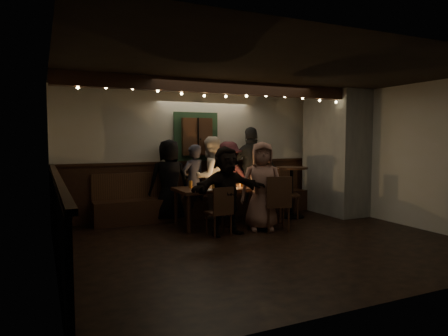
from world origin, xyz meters
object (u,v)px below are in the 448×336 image
person_e (252,171)px  person_g (262,186)px  high_top (292,185)px  chair_near_left (221,208)px  person_d (229,179)px  dining_table (228,190)px  person_c (210,177)px  person_b (193,182)px  chair_near_right (278,200)px  person_f (226,191)px  chair_end (282,190)px  person_a (169,180)px

person_e → person_g: size_ratio=1.19×
person_g → high_top: bearing=55.4°
chair_near_left → person_d: size_ratio=0.53×
chair_near_left → dining_table: bearing=57.0°
chair_near_left → person_c: 1.60m
person_b → person_g: bearing=99.5°
dining_table → chair_near_right: 1.03m
dining_table → person_g: size_ratio=1.27×
person_b → person_f: person_b is taller
person_b → person_e: 1.33m
chair_near_left → chair_end: 1.95m
person_b → high_top: bearing=142.4°
person_e → person_f: person_e is taller
person_b → person_d: (0.80, 0.07, 0.03)m
chair_near_left → person_a: size_ratio=0.51×
dining_table → high_top: high_top is taller
dining_table → person_b: size_ratio=1.33×
person_c → high_top: bearing=145.2°
chair_end → high_top: 0.25m
chair_end → person_c: size_ratio=0.62×
chair_end → person_f: bearing=-153.7°
chair_near_right → person_d: person_d is taller
person_a → person_c: person_c is taller
dining_table → chair_end: size_ratio=1.94×
chair_near_right → person_g: bearing=131.9°
chair_near_left → person_b: (0.06, 1.46, 0.28)m
chair_near_left → person_f: 0.32m
person_c → person_g: person_c is taller
high_top → person_d: (-1.12, 0.65, 0.12)m
person_b → dining_table: bearing=102.3°
person_c → person_e: bearing=164.7°
person_b → person_c: (0.37, 0.04, 0.08)m
chair_near_right → chair_end: size_ratio=0.95×
dining_table → person_b: person_b is taller
high_top → person_e: bearing=136.2°
dining_table → person_e: person_e is taller
person_b → person_c: person_c is taller
chair_near_left → chair_near_right: (1.03, -0.10, 0.08)m
chair_near_right → chair_end: chair_end is taller
chair_near_right → person_f: size_ratio=0.65×
person_a → person_d: bearing=-177.0°
high_top → person_d: person_d is taller
dining_table → person_d: bearing=64.5°
chair_near_right → person_g: (-0.19, 0.21, 0.24)m
chair_end → person_c: person_c is taller
chair_near_right → person_e: 1.64m
dining_table → person_c: bearing=95.5°
person_d → person_e: 0.54m
person_b → person_d: person_d is taller
person_g → person_a: bearing=153.8°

